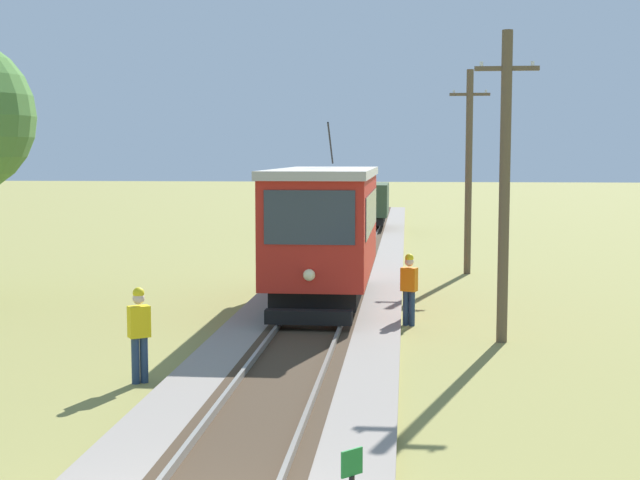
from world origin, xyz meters
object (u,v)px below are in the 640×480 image
(freight_car, at_px, (366,203))
(gravel_pile, at_px, (304,216))
(utility_pole_mid, at_px, (469,170))
(second_worker, at_px, (409,286))
(utility_pole_near_tram, at_px, (505,184))
(track_worker, at_px, (139,330))
(red_tram, at_px, (325,228))

(freight_car, relative_size, gravel_pile, 1.78)
(utility_pole_mid, height_order, second_worker, utility_pole_mid)
(gravel_pile, bearing_deg, freight_car, -37.67)
(utility_pole_mid, distance_m, second_worker, 10.44)
(utility_pole_near_tram, relative_size, utility_pole_mid, 0.97)
(gravel_pile, xyz_separation_m, track_worker, (1.09, -35.79, 0.37))
(red_tram, distance_m, second_worker, 3.52)
(utility_pole_near_tram, height_order, second_worker, utility_pole_near_tram)
(gravel_pile, bearing_deg, track_worker, -88.26)
(gravel_pile, relative_size, track_worker, 1.63)
(utility_pole_near_tram, distance_m, utility_pole_mid, 11.61)
(gravel_pile, bearing_deg, second_worker, -78.53)
(freight_car, distance_m, utility_pole_mid, 17.65)
(freight_car, xyz_separation_m, utility_pole_near_tram, (4.36, -28.57, 1.99))
(gravel_pile, distance_m, track_worker, 35.80)
(red_tram, distance_m, freight_car, 24.45)
(freight_car, height_order, utility_pole_near_tram, utility_pole_near_tram)
(freight_car, relative_size, track_worker, 2.91)
(red_tram, xyz_separation_m, utility_pole_mid, (4.36, 7.48, 1.48))
(utility_pole_near_tram, height_order, gravel_pile, utility_pole_near_tram)
(utility_pole_near_tram, distance_m, gravel_pile, 32.62)
(second_worker, bearing_deg, gravel_pile, -147.28)
(utility_pole_mid, bearing_deg, second_worker, -101.88)
(gravel_pile, bearing_deg, utility_pole_near_tram, -75.55)
(red_tram, bearing_deg, gravel_pile, 97.80)
(track_worker, bearing_deg, freight_car, 140.77)
(red_tram, relative_size, second_worker, 4.79)
(utility_pole_mid, bearing_deg, red_tram, -120.24)
(freight_car, height_order, gravel_pile, freight_car)
(utility_pole_near_tram, distance_m, second_worker, 3.73)
(red_tram, relative_size, utility_pole_mid, 1.20)
(red_tram, xyz_separation_m, freight_car, (-0.00, 24.45, -0.64))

